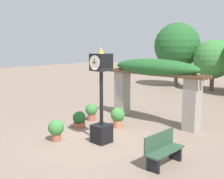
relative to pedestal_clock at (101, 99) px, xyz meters
The scene contains 8 objects.
ground_plane 1.49m from the pedestal_clock, 168.00° to the left, with size 60.00×60.00×0.00m, color #7F6B5B.
pedestal_clock is the anchor object (origin of this frame).
pergola 3.29m from the pedestal_clock, 94.12° to the left, with size 4.64×1.13×2.65m.
potted_plant_near_left 2.95m from the pedestal_clock, 145.23° to the left, with size 0.50×0.50×0.72m.
potted_plant_near_right 2.06m from the pedestal_clock, 115.28° to the left, with size 0.56×0.56×0.79m.
potted_plant_far_left 2.26m from the pedestal_clock, 162.83° to the left, with size 0.51×0.51×0.65m.
potted_plant_far_right 1.88m from the pedestal_clock, 142.07° to the right, with size 0.54×0.54×0.73m.
park_bench 2.68m from the pedestal_clock, ahead, with size 0.42×1.33×0.89m.
Camera 1 is at (6.70, -6.26, 3.27)m, focal length 45.00 mm.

